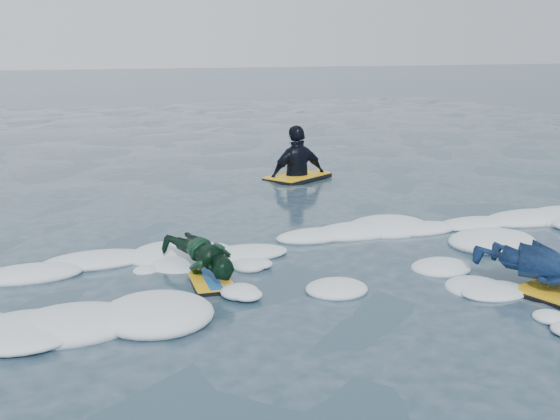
{
  "coord_description": "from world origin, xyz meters",
  "views": [
    {
      "loc": [
        -1.53,
        -5.61,
        2.27
      ],
      "look_at": [
        1.14,
        1.6,
        0.43
      ],
      "focal_mm": 45.0,
      "sensor_mm": 36.0,
      "label": 1
    }
  ],
  "objects": [
    {
      "name": "foam_band",
      "position": [
        0.0,
        1.03,
        0.0
      ],
      "size": [
        12.0,
        3.1,
        0.3
      ],
      "primitive_type": null,
      "color": "white",
      "rests_on": "ground"
    },
    {
      "name": "waiting_rider_unit",
      "position": [
        2.83,
        5.29,
        0.04
      ],
      "size": [
        1.35,
        1.17,
        1.78
      ],
      "rotation": [
        0.0,
        0.0,
        0.54
      ],
      "color": "black",
      "rests_on": "ground"
    },
    {
      "name": "ground",
      "position": [
        0.0,
        0.0,
        0.0
      ],
      "size": [
        120.0,
        120.0,
        0.0
      ],
      "primitive_type": "plane",
      "color": "#1B3840",
      "rests_on": "ground"
    },
    {
      "name": "prone_child_unit",
      "position": [
        0.07,
        0.82,
        0.21
      ],
      "size": [
        0.7,
        1.14,
        0.41
      ],
      "rotation": [
        0.0,
        0.0,
        1.5
      ],
      "color": "black",
      "rests_on": "ground"
    }
  ]
}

